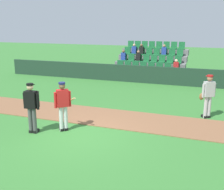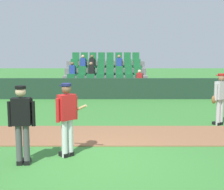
# 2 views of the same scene
# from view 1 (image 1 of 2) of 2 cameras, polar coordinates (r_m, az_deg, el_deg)

# --- Properties ---
(ground_plane) EXTENTS (80.00, 80.00, 0.00)m
(ground_plane) POSITION_cam_1_polar(r_m,az_deg,el_deg) (9.52, -7.08, -8.32)
(ground_plane) COLOR #387A33
(infield_dirt_path) EXTENTS (28.00, 2.18, 0.03)m
(infield_dirt_path) POSITION_cam_1_polar(r_m,az_deg,el_deg) (11.26, -2.31, -4.47)
(infield_dirt_path) COLOR brown
(infield_dirt_path) RESTS_ON ground
(dugout_fence) EXTENTS (20.00, 0.16, 1.11)m
(dugout_fence) POSITION_cam_1_polar(r_m,az_deg,el_deg) (17.77, 6.49, 4.27)
(dugout_fence) COLOR #1E3828
(dugout_fence) RESTS_ON ground
(stadium_bleachers) EXTENTS (5.00, 3.80, 2.45)m
(stadium_bleachers) POSITION_cam_1_polar(r_m,az_deg,el_deg) (19.95, 8.06, 5.88)
(stadium_bleachers) COLOR slate
(stadium_bleachers) RESTS_ON ground
(batter_red_jersey) EXTENTS (0.72, 0.69, 1.76)m
(batter_red_jersey) POSITION_cam_1_polar(r_m,az_deg,el_deg) (9.68, -10.15, -1.96)
(batter_red_jersey) COLOR silver
(batter_red_jersey) RESTS_ON ground
(umpire_home_plate) EXTENTS (0.59, 0.32, 1.76)m
(umpire_home_plate) POSITION_cam_1_polar(r_m,az_deg,el_deg) (9.74, -16.34, -2.04)
(umpire_home_plate) COLOR #4C4C4C
(umpire_home_plate) RESTS_ON ground
(runner_grey_jersey) EXTENTS (0.62, 0.45, 1.76)m
(runner_grey_jersey) POSITION_cam_1_polar(r_m,az_deg,el_deg) (11.50, 19.33, 0.03)
(runner_grey_jersey) COLOR #B2B2B2
(runner_grey_jersey) RESTS_ON ground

